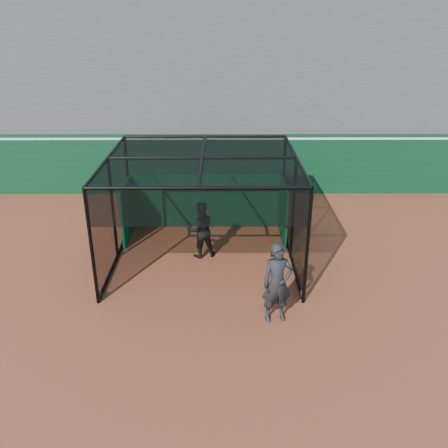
{
  "coord_description": "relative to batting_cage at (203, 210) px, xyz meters",
  "views": [
    {
      "loc": [
        0.81,
        -10.45,
        6.95
      ],
      "look_at": [
        0.86,
        2.0,
        1.4
      ],
      "focal_mm": 38.0,
      "sensor_mm": 36.0,
      "label": 1
    }
  ],
  "objects": [
    {
      "name": "on_deck_player",
      "position": [
        1.89,
        -3.29,
        -0.56
      ],
      "size": [
        0.84,
        0.64,
        2.06
      ],
      "color": "black",
      "rests_on": "ground"
    },
    {
      "name": "batter",
      "position": [
        -0.09,
        0.08,
        -0.69
      ],
      "size": [
        1.03,
        0.9,
        1.79
      ],
      "primitive_type": "imported",
      "rotation": [
        0.0,
        0.0,
        3.44
      ],
      "color": "black",
      "rests_on": "ground"
    },
    {
      "name": "outfield_wall",
      "position": [
        -0.24,
        5.87,
        -0.3
      ],
      "size": [
        50.0,
        0.5,
        2.5
      ],
      "color": "#09341B",
      "rests_on": "ground"
    },
    {
      "name": "grandstand",
      "position": [
        -0.24,
        9.65,
        2.89
      ],
      "size": [
        50.0,
        7.85,
        8.95
      ],
      "color": "#4C4C4F",
      "rests_on": "ground"
    },
    {
      "name": "ground",
      "position": [
        -0.24,
        -2.63,
        -1.59
      ],
      "size": [
        120.0,
        120.0,
        0.0
      ],
      "primitive_type": "plane",
      "color": "brown",
      "rests_on": "ground"
    },
    {
      "name": "batting_cage",
      "position": [
        0.0,
        0.0,
        0.0
      ],
      "size": [
        5.47,
        5.16,
        3.19
      ],
      "color": "black",
      "rests_on": "ground"
    }
  ]
}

